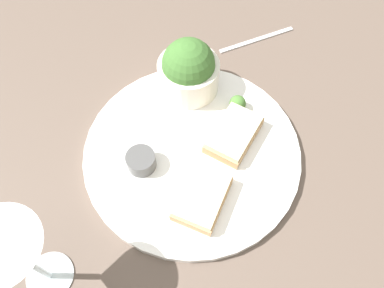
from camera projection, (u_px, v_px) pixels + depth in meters
The scene contains 9 objects.
ground_plane at pixel (192, 154), 0.62m from camera, with size 4.00×4.00×0.00m, color brown.
dinner_plate at pixel (192, 152), 0.61m from camera, with size 0.35×0.35×0.01m.
salad_bowl at pixel (189, 70), 0.63m from camera, with size 0.11×0.11×0.10m.
sauce_ramekin at pixel (141, 160), 0.58m from camera, with size 0.05×0.05×0.03m.
cheese_toast_near at pixel (234, 134), 0.61m from camera, with size 0.12×0.11×0.03m.
cheese_toast_far at pixel (200, 198), 0.55m from camera, with size 0.11×0.10×0.03m.
wine_glass at pixel (15, 256), 0.42m from camera, with size 0.09×0.09×0.17m.
garnish at pixel (238, 103), 0.63m from camera, with size 0.03×0.03×0.03m.
fork at pixel (257, 39), 0.74m from camera, with size 0.05×0.16×0.01m.
Camera 1 is at (0.29, -0.05, 0.55)m, focal length 35.00 mm.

